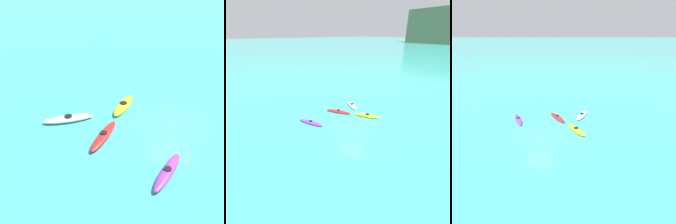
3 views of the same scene
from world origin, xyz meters
TOP-DOWN VIEW (x-y plane):
  - ground_plane at (0.00, 0.00)m, footprint 600.00×600.00m
  - kayak_white at (-4.73, 4.14)m, footprint 3.02×1.85m
  - kayak_yellow at (-1.13, 3.30)m, footprint 2.83×1.98m
  - kayak_purple at (-3.60, -2.71)m, footprint 3.04×1.64m
  - kayak_red at (-4.15, 1.45)m, footprint 3.04×2.03m

SIDE VIEW (x-z plane):
  - ground_plane at x=0.00m, z-range 0.00..0.00m
  - kayak_purple at x=-3.60m, z-range -0.02..0.35m
  - kayak_red at x=-4.15m, z-range -0.02..0.35m
  - kayak_white at x=-4.73m, z-range -0.02..0.35m
  - kayak_yellow at x=-1.13m, z-range -0.02..0.35m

